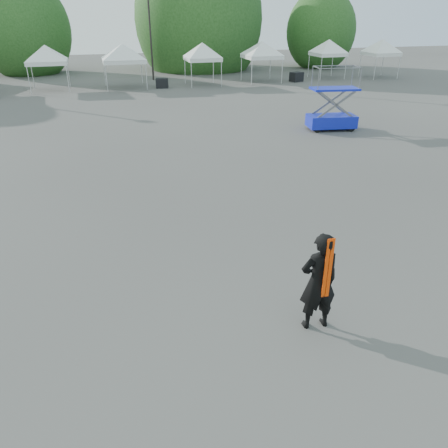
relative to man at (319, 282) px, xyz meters
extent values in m
plane|color=#474442|center=(-1.19, 3.12, -1.03)|extent=(120.00, 120.00, 0.00)
cylinder|color=black|center=(1.81, 35.12, 3.72)|extent=(0.16, 0.16, 9.50)
cylinder|color=#382314|center=(-9.19, 43.12, 0.10)|extent=(0.36, 0.36, 2.27)
ellipsoid|color=#1D4717|center=(-9.19, 43.12, 2.90)|extent=(4.16, 4.16, 4.78)
cylinder|color=#382314|center=(7.81, 42.12, 0.37)|extent=(0.36, 0.36, 2.80)
ellipsoid|color=#1D4717|center=(7.81, 42.12, 3.81)|extent=(5.12, 5.12, 5.89)
cylinder|color=#382314|center=(20.81, 40.12, 0.02)|extent=(0.36, 0.36, 2.10)
ellipsoid|color=#1D4717|center=(20.81, 40.12, 2.60)|extent=(3.84, 3.84, 4.42)
cylinder|color=silver|center=(-8.07, 30.45, -0.03)|extent=(0.06, 0.06, 2.00)
cylinder|color=silver|center=(-5.32, 30.45, -0.03)|extent=(0.06, 0.06, 2.00)
cylinder|color=silver|center=(-8.07, 33.21, -0.03)|extent=(0.06, 0.06, 2.00)
cylinder|color=silver|center=(-5.32, 33.21, -0.03)|extent=(0.06, 0.06, 2.00)
cube|color=white|center=(-6.70, 31.83, 1.05)|extent=(2.95, 2.95, 0.30)
pyramid|color=white|center=(-6.70, 31.83, 2.30)|extent=(4.18, 4.18, 1.10)
cylinder|color=silver|center=(-2.48, 29.86, -0.03)|extent=(0.06, 0.06, 2.00)
cylinder|color=silver|center=(0.57, 29.86, -0.03)|extent=(0.06, 0.06, 2.00)
cylinder|color=silver|center=(-2.48, 32.92, -0.03)|extent=(0.06, 0.06, 2.00)
cylinder|color=silver|center=(0.57, 32.92, -0.03)|extent=(0.06, 0.06, 2.00)
cube|color=white|center=(-0.95, 31.39, 1.05)|extent=(3.25, 3.25, 0.30)
pyramid|color=white|center=(-0.95, 31.39, 2.30)|extent=(4.60, 4.60, 1.10)
cylinder|color=silver|center=(4.15, 29.69, -0.03)|extent=(0.06, 0.06, 2.00)
cylinder|color=silver|center=(6.65, 29.69, -0.03)|extent=(0.06, 0.06, 2.00)
cylinder|color=silver|center=(4.15, 32.19, -0.03)|extent=(0.06, 0.06, 2.00)
cylinder|color=silver|center=(6.65, 32.19, -0.03)|extent=(0.06, 0.06, 2.00)
cube|color=white|center=(5.40, 30.94, 1.05)|extent=(2.70, 2.70, 0.30)
pyramid|color=white|center=(5.40, 30.94, 2.30)|extent=(3.82, 3.82, 1.10)
cylinder|color=silver|center=(9.38, 29.99, -0.03)|extent=(0.06, 0.06, 2.00)
cylinder|color=silver|center=(12.13, 29.99, -0.03)|extent=(0.06, 0.06, 2.00)
cylinder|color=silver|center=(9.38, 32.74, -0.03)|extent=(0.06, 0.06, 2.00)
cylinder|color=silver|center=(12.13, 32.74, -0.03)|extent=(0.06, 0.06, 2.00)
cube|color=white|center=(10.75, 31.37, 1.05)|extent=(2.95, 2.95, 0.30)
pyramid|color=white|center=(10.75, 31.37, 2.30)|extent=(4.17, 4.17, 1.10)
cylinder|color=silver|center=(16.16, 30.65, -0.03)|extent=(0.06, 0.06, 2.00)
cylinder|color=silver|center=(18.62, 30.65, -0.03)|extent=(0.06, 0.06, 2.00)
cylinder|color=silver|center=(16.16, 33.11, -0.03)|extent=(0.06, 0.06, 2.00)
cylinder|color=silver|center=(18.62, 33.11, -0.03)|extent=(0.06, 0.06, 2.00)
cube|color=white|center=(17.39, 31.88, 1.05)|extent=(2.66, 2.66, 0.30)
pyramid|color=white|center=(17.39, 31.88, 2.30)|extent=(3.76, 3.76, 1.10)
cylinder|color=silver|center=(20.95, 29.55, -0.03)|extent=(0.06, 0.06, 2.00)
cylinder|color=silver|center=(23.43, 29.55, -0.03)|extent=(0.06, 0.06, 2.00)
cylinder|color=silver|center=(20.95, 32.03, -0.03)|extent=(0.06, 0.06, 2.00)
cylinder|color=silver|center=(23.43, 32.03, -0.03)|extent=(0.06, 0.06, 2.00)
cube|color=white|center=(22.19, 30.79, 1.05)|extent=(2.68, 2.68, 0.30)
pyramid|color=white|center=(22.19, 30.79, 2.30)|extent=(3.78, 3.78, 1.10)
imported|color=black|center=(0.00, 0.00, 0.00)|extent=(0.78, 0.53, 2.06)
cube|color=#FF4005|center=(0.00, -0.20, 0.41)|extent=(0.17, 0.03, 1.24)
cube|color=#0C24A0|center=(8.17, 14.21, -0.58)|extent=(2.61, 1.59, 0.61)
cube|color=#0C24A0|center=(8.17, 14.21, 1.06)|extent=(2.50, 1.52, 0.10)
cylinder|color=black|center=(7.19, 13.85, -0.85)|extent=(0.39, 0.21, 0.37)
cylinder|color=black|center=(9.00, 13.56, -0.85)|extent=(0.39, 0.21, 0.37)
cylinder|color=black|center=(7.35, 14.85, -0.85)|extent=(0.39, 0.21, 0.37)
cylinder|color=black|center=(9.16, 14.57, -0.85)|extent=(0.39, 0.21, 0.37)
cube|color=black|center=(1.86, 30.47, -0.67)|extent=(1.10, 0.95, 0.74)
cube|color=black|center=(13.79, 30.58, -0.64)|extent=(1.23, 1.08, 0.80)
camera|label=1|loc=(-3.70, -6.17, 4.64)|focal=35.00mm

